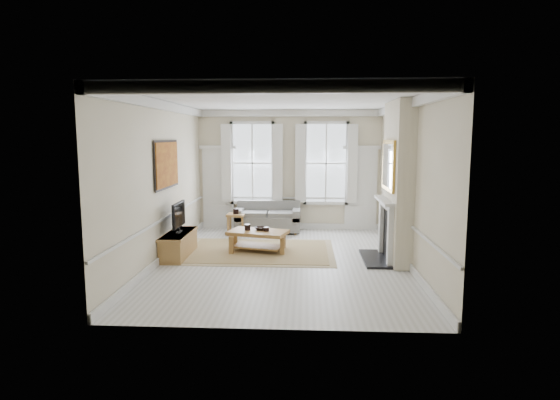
# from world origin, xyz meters

# --- Properties ---
(floor) EXTENTS (7.20, 7.20, 0.00)m
(floor) POSITION_xyz_m (0.00, 0.00, 0.00)
(floor) COLOR #B7B5AD
(floor) RESTS_ON ground
(ceiling) EXTENTS (7.20, 7.20, 0.00)m
(ceiling) POSITION_xyz_m (0.00, 0.00, 3.40)
(ceiling) COLOR white
(ceiling) RESTS_ON back_wall
(back_wall) EXTENTS (5.20, 0.00, 5.20)m
(back_wall) POSITION_xyz_m (0.00, 3.60, 1.70)
(back_wall) COLOR beige
(back_wall) RESTS_ON floor
(left_wall) EXTENTS (0.00, 7.20, 7.20)m
(left_wall) POSITION_xyz_m (-2.60, 0.00, 1.70)
(left_wall) COLOR beige
(left_wall) RESTS_ON floor
(right_wall) EXTENTS (0.00, 7.20, 7.20)m
(right_wall) POSITION_xyz_m (2.60, 0.00, 1.70)
(right_wall) COLOR beige
(right_wall) RESTS_ON floor
(window_left) EXTENTS (1.26, 0.20, 2.20)m
(window_left) POSITION_xyz_m (-1.05, 3.55, 1.90)
(window_left) COLOR #B2BCC6
(window_left) RESTS_ON back_wall
(window_right) EXTENTS (1.26, 0.20, 2.20)m
(window_right) POSITION_xyz_m (1.05, 3.55, 1.90)
(window_right) COLOR #B2BCC6
(window_right) RESTS_ON back_wall
(door_left) EXTENTS (0.90, 0.08, 2.30)m
(door_left) POSITION_xyz_m (-2.05, 3.56, 1.15)
(door_left) COLOR silver
(door_left) RESTS_ON floor
(door_right) EXTENTS (0.90, 0.08, 2.30)m
(door_right) POSITION_xyz_m (2.05, 3.56, 1.15)
(door_right) COLOR silver
(door_right) RESTS_ON floor
(painting) EXTENTS (0.05, 1.66, 1.06)m
(painting) POSITION_xyz_m (-2.56, 0.30, 2.05)
(painting) COLOR #BA751F
(painting) RESTS_ON left_wall
(chimney_breast) EXTENTS (0.35, 1.70, 3.38)m
(chimney_breast) POSITION_xyz_m (2.43, 0.20, 1.70)
(chimney_breast) COLOR beige
(chimney_breast) RESTS_ON floor
(hearth) EXTENTS (0.55, 1.50, 0.05)m
(hearth) POSITION_xyz_m (2.00, 0.20, 0.03)
(hearth) COLOR black
(hearth) RESTS_ON floor
(fireplace) EXTENTS (0.21, 1.45, 1.33)m
(fireplace) POSITION_xyz_m (2.20, 0.20, 0.73)
(fireplace) COLOR silver
(fireplace) RESTS_ON floor
(mirror) EXTENTS (0.06, 1.26, 1.06)m
(mirror) POSITION_xyz_m (2.21, 0.20, 2.05)
(mirror) COLOR #BB8D33
(mirror) RESTS_ON chimney_breast
(sofa) EXTENTS (1.79, 0.87, 0.85)m
(sofa) POSITION_xyz_m (-0.57, 3.11, 0.36)
(sofa) COLOR slate
(sofa) RESTS_ON floor
(side_table) EXTENTS (0.50, 0.50, 0.57)m
(side_table) POSITION_xyz_m (-1.40, 2.67, 0.46)
(side_table) COLOR olive
(side_table) RESTS_ON floor
(rug) EXTENTS (3.50, 2.60, 0.02)m
(rug) POSITION_xyz_m (-0.62, 0.79, 0.01)
(rug) COLOR #987F4E
(rug) RESTS_ON floor
(coffee_table) EXTENTS (1.47, 1.08, 0.49)m
(coffee_table) POSITION_xyz_m (-0.62, 0.79, 0.41)
(coffee_table) COLOR olive
(coffee_table) RESTS_ON rug
(ceramic_pot_a) EXTENTS (0.14, 0.14, 0.14)m
(ceramic_pot_a) POSITION_xyz_m (-0.87, 0.84, 0.56)
(ceramic_pot_a) COLOR black
(ceramic_pot_a) RESTS_ON coffee_table
(ceramic_pot_b) EXTENTS (0.13, 0.13, 0.09)m
(ceramic_pot_b) POSITION_xyz_m (-0.42, 0.74, 0.54)
(ceramic_pot_b) COLOR black
(ceramic_pot_b) RESTS_ON coffee_table
(bowl) EXTENTS (0.33, 0.33, 0.07)m
(bowl) POSITION_xyz_m (-0.57, 0.89, 0.53)
(bowl) COLOR black
(bowl) RESTS_ON coffee_table
(tv_stand) EXTENTS (0.49, 1.51, 0.54)m
(tv_stand) POSITION_xyz_m (-2.34, 0.26, 0.27)
(tv_stand) COLOR olive
(tv_stand) RESTS_ON floor
(tv) EXTENTS (0.08, 0.90, 0.68)m
(tv) POSITION_xyz_m (-2.32, 0.26, 0.93)
(tv) COLOR black
(tv) RESTS_ON tv_stand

